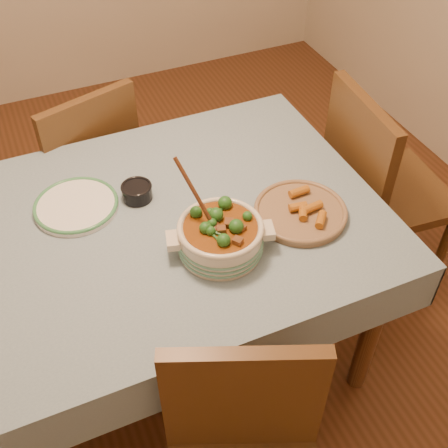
# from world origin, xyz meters

# --- Properties ---
(floor) EXTENTS (4.50, 4.50, 0.00)m
(floor) POSITION_xyz_m (0.00, 0.00, 0.00)
(floor) COLOR #4D2B16
(floor) RESTS_ON ground
(dining_table) EXTENTS (1.68, 1.08, 0.76)m
(dining_table) POSITION_xyz_m (0.00, 0.00, 0.66)
(dining_table) COLOR brown
(dining_table) RESTS_ON floor
(stew_casserole) EXTENTS (0.34, 0.31, 0.31)m
(stew_casserole) POSITION_xyz_m (0.24, -0.20, 0.82)
(stew_casserole) COLOR beige
(stew_casserole) RESTS_ON dining_table
(white_plate) EXTENTS (0.33, 0.33, 0.02)m
(white_plate) POSITION_xyz_m (-0.13, 0.17, 0.77)
(white_plate) COLOR white
(white_plate) RESTS_ON dining_table
(condiment_bowl) EXTENTS (0.14, 0.14, 0.06)m
(condiment_bowl) POSITION_xyz_m (0.08, 0.14, 0.79)
(condiment_bowl) COLOR black
(condiment_bowl) RESTS_ON dining_table
(fried_plate) EXTENTS (0.32, 0.32, 0.05)m
(fried_plate) POSITION_xyz_m (0.54, -0.16, 0.78)
(fried_plate) COLOR #876A4B
(fried_plate) RESTS_ON dining_table
(chair_far) EXTENTS (0.53, 0.53, 0.90)m
(chair_far) POSITION_xyz_m (-0.01, 0.70, 0.51)
(chair_far) COLOR #543619
(chair_far) RESTS_ON floor
(chair_right) EXTENTS (0.49, 0.49, 0.97)m
(chair_right) POSITION_xyz_m (1.04, 0.06, 0.55)
(chair_right) COLOR #543619
(chair_right) RESTS_ON floor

